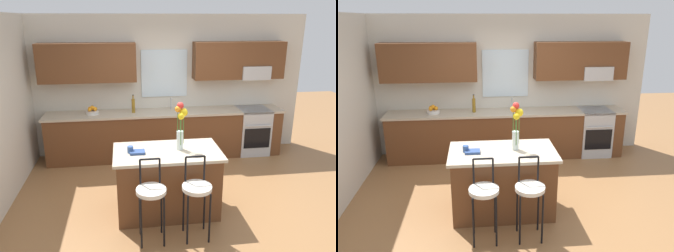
# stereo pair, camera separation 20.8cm
# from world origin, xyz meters

# --- Properties ---
(ground_plane) EXTENTS (14.00, 14.00, 0.00)m
(ground_plane) POSITION_xyz_m (0.00, 0.00, 0.00)
(ground_plane) COLOR olive
(back_wall_assembly) EXTENTS (5.60, 0.50, 2.70)m
(back_wall_assembly) POSITION_xyz_m (0.03, 1.98, 1.51)
(back_wall_assembly) COLOR beige
(back_wall_assembly) RESTS_ON ground
(counter_run) EXTENTS (4.56, 0.64, 0.92)m
(counter_run) POSITION_xyz_m (0.00, 1.70, 0.47)
(counter_run) COLOR brown
(counter_run) RESTS_ON ground
(sink_faucet) EXTENTS (0.02, 0.13, 0.23)m
(sink_faucet) POSITION_xyz_m (0.12, 1.84, 1.06)
(sink_faucet) COLOR #B7BABC
(sink_faucet) RESTS_ON counter_run
(oven_range) EXTENTS (0.60, 0.64, 0.92)m
(oven_range) POSITION_xyz_m (1.74, 1.68, 0.46)
(oven_range) COLOR #B7BABC
(oven_range) RESTS_ON ground
(kitchen_island) EXTENTS (1.44, 0.82, 0.92)m
(kitchen_island) POSITION_xyz_m (-0.25, -0.27, 0.46)
(kitchen_island) COLOR brown
(kitchen_island) RESTS_ON ground
(bar_stool_near) EXTENTS (0.36, 0.36, 1.04)m
(bar_stool_near) POSITION_xyz_m (-0.52, -0.89, 0.64)
(bar_stool_near) COLOR black
(bar_stool_near) RESTS_ON ground
(bar_stool_middle) EXTENTS (0.36, 0.36, 1.04)m
(bar_stool_middle) POSITION_xyz_m (0.03, -0.89, 0.64)
(bar_stool_middle) COLOR black
(bar_stool_middle) RESTS_ON ground
(flower_vase) EXTENTS (0.17, 0.16, 0.65)m
(flower_vase) POSITION_xyz_m (-0.06, -0.24, 1.29)
(flower_vase) COLOR silver
(flower_vase) RESTS_ON kitchen_island
(mug_ceramic) EXTENTS (0.08, 0.08, 0.09)m
(mug_ceramic) POSITION_xyz_m (-0.74, -0.27, 0.97)
(mug_ceramic) COLOR #33518C
(mug_ceramic) RESTS_ON kitchen_island
(cookbook) EXTENTS (0.20, 0.15, 0.03)m
(cookbook) POSITION_xyz_m (-0.65, -0.30, 0.94)
(cookbook) COLOR navy
(cookbook) RESTS_ON kitchen_island
(fruit_bowl_oranges) EXTENTS (0.24, 0.24, 0.16)m
(fruit_bowl_oranges) POSITION_xyz_m (-1.39, 1.70, 0.98)
(fruit_bowl_oranges) COLOR silver
(fruit_bowl_oranges) RESTS_ON counter_run
(bottle_olive_oil) EXTENTS (0.06, 0.06, 0.34)m
(bottle_olive_oil) POSITION_xyz_m (-0.62, 1.70, 1.06)
(bottle_olive_oil) COLOR olive
(bottle_olive_oil) RESTS_ON counter_run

